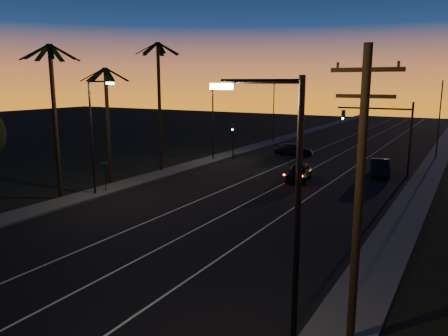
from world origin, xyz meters
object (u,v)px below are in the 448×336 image
Objects in this scene: signal_mast at (385,125)px; right_car at (380,168)px; cross_car at (294,150)px; lead_car at (299,172)px; utility_pole at (359,193)px.

signal_mast is 1.42× the size of right_car.
signal_mast is 1.43× the size of cross_car.
right_car reaches higher than lead_car.
utility_pole is at bearing -65.62° from lead_car.
right_car is (5.95, 5.75, 0.01)m from lead_car.
cross_car is (-11.41, 5.86, -4.09)m from signal_mast.
lead_car is at bearing -135.99° from right_car.
lead_car is at bearing 114.38° from utility_pole.
cross_car is (-11.42, 7.15, -0.10)m from right_car.
lead_car is 1.06× the size of cross_car.
lead_car is 8.27m from right_car.
right_car is at bearing 98.82° from utility_pole.
signal_mast is 4.19m from right_car.
utility_pole reaches higher than lead_car.
lead_car is (-10.40, 22.95, -4.53)m from utility_pole.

